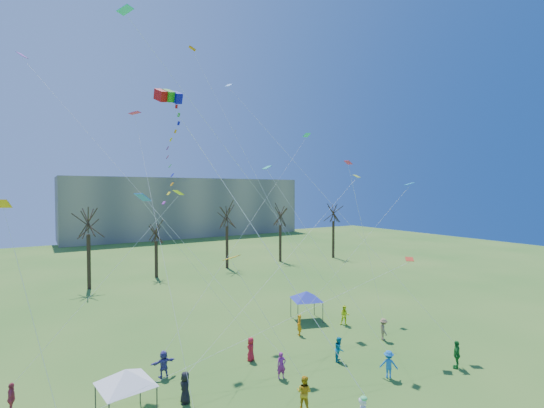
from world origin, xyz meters
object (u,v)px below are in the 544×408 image
distant_building (187,207)px  canopy_tent_blue (306,295)px  big_box_kite (176,156)px  canopy_tent_white (126,377)px

distant_building → canopy_tent_blue: 70.70m
canopy_tent_blue → distant_building: bearing=79.3°
distant_building → big_box_kite: bearing=-109.8°
big_box_kite → canopy_tent_white: size_ratio=5.51×
big_box_kite → canopy_tent_blue: 18.58m
distant_building → canopy_tent_white: bearing=-111.5°
big_box_kite → canopy_tent_blue: (13.61, 4.89, -11.66)m
distant_building → big_box_kite: 79.09m
canopy_tent_white → canopy_tent_blue: size_ratio=1.06×
distant_building → canopy_tent_white: 82.38m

